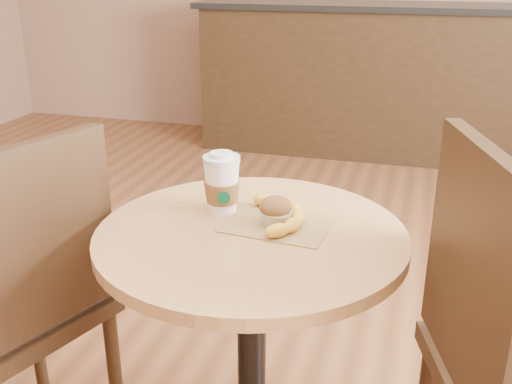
% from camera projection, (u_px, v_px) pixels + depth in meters
% --- Properties ---
extents(cafe_table, '(0.71, 0.71, 0.75)m').
position_uv_depth(cafe_table, '(251.00, 311.00, 1.44)').
color(cafe_table, black).
rests_on(cafe_table, ground).
extents(chair_left, '(0.54, 0.54, 0.97)m').
position_uv_depth(chair_left, '(19.00, 303.00, 1.48)').
color(chair_left, '#312011').
rests_on(chair_left, ground).
extents(service_counter, '(2.30, 0.65, 1.04)m').
position_uv_depth(service_counter, '(361.00, 79.00, 4.25)').
color(service_counter, black).
rests_on(service_counter, ground).
extents(kraft_bag, '(0.26, 0.20, 0.00)m').
position_uv_depth(kraft_bag, '(278.00, 224.00, 1.39)').
color(kraft_bag, olive).
rests_on(kraft_bag, cafe_table).
extents(coffee_cup, '(0.09, 0.09, 0.15)m').
position_uv_depth(coffee_cup, '(222.00, 185.00, 1.44)').
color(coffee_cup, white).
rests_on(coffee_cup, cafe_table).
extents(muffin, '(0.08, 0.08, 0.07)m').
position_uv_depth(muffin, '(276.00, 211.00, 1.37)').
color(muffin, silver).
rests_on(muffin, kraft_bag).
extents(banana, '(0.22, 0.26, 0.03)m').
position_uv_depth(banana, '(277.00, 215.00, 1.40)').
color(banana, gold).
rests_on(banana, kraft_bag).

